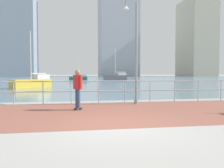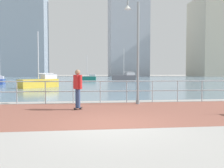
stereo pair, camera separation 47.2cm
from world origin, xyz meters
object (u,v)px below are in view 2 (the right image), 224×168
Objects in this scene: sailboat_white at (0,81)px; sailboat_red at (40,82)px; lamppost at (135,42)px; skateboarder at (78,86)px; sailboat_blue at (88,78)px; sailboat_gray at (125,77)px.

sailboat_white is 0.77× the size of sailboat_red.
sailboat_red reaches higher than lamppost.
sailboat_white is (-11.37, 23.78, -0.60)m from skateboarder.
sailboat_white is (-14.19, 22.22, -2.72)m from lamppost.
sailboat_blue is at bearing 88.77° from skateboarder.
lamppost is 1.12× the size of sailboat_blue.
sailboat_gray is (5.62, 36.36, -2.52)m from lamppost.
sailboat_white is 0.89× the size of sailboat_blue.
sailboat_gray is (8.44, 37.91, -0.40)m from skateboarder.
sailboat_blue is at bearing 179.32° from sailboat_gray.
lamppost is at bearing -86.85° from sailboat_blue.
sailboat_red is at bearing -50.54° from sailboat_white.
sailboat_red is (-5.27, -22.62, 0.07)m from sailboat_blue.
sailboat_gray is at bearing 81.21° from lamppost.
sailboat_red is at bearing -103.12° from sailboat_blue.
skateboarder is at bearing -91.23° from sailboat_blue.
sailboat_blue is at bearing 76.88° from sailboat_red.
lamppost is at bearing -98.79° from sailboat_gray.
skateboarder is 0.26× the size of sailboat_gray.
sailboat_red is (6.91, -8.39, 0.13)m from sailboat_white.
sailboat_white is at bearing -130.57° from sailboat_blue.
lamppost is 36.60m from sailboat_blue.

